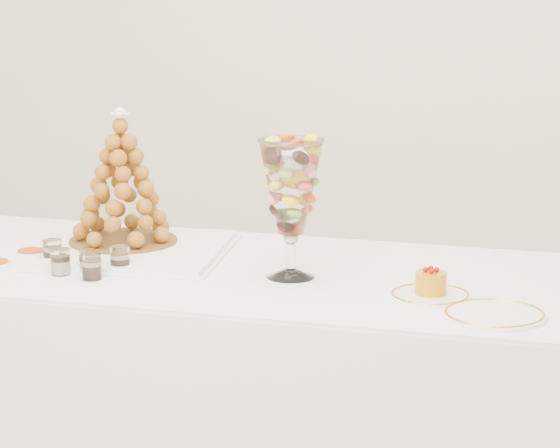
% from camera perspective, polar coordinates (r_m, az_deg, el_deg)
% --- Properties ---
extents(buffet_table, '(2.13, 0.92, 0.80)m').
position_cam_1_polar(buffet_table, '(3.71, -2.25, -7.86)').
color(buffet_table, white).
rests_on(buffet_table, ground).
extents(lace_tray, '(0.71, 0.57, 0.02)m').
position_cam_1_polar(lace_tray, '(3.78, -7.41, -1.06)').
color(lace_tray, white).
rests_on(lace_tray, buffet_table).
extents(macaron_vase, '(0.17, 0.17, 0.37)m').
position_cam_1_polar(macaron_vase, '(3.44, 0.47, 1.54)').
color(macaron_vase, white).
rests_on(macaron_vase, buffet_table).
extents(cake_plate, '(0.20, 0.20, 0.01)m').
position_cam_1_polar(cake_plate, '(3.33, 6.48, -3.08)').
color(cake_plate, white).
rests_on(cake_plate, buffet_table).
extents(spare_plate, '(0.24, 0.24, 0.01)m').
position_cam_1_polar(spare_plate, '(3.19, 9.21, -3.88)').
color(spare_plate, white).
rests_on(spare_plate, buffet_table).
extents(verrine_a, '(0.05, 0.05, 0.07)m').
position_cam_1_polar(verrine_a, '(3.68, -9.77, -1.19)').
color(verrine_a, white).
rests_on(verrine_a, buffet_table).
extents(verrine_b, '(0.05, 0.05, 0.06)m').
position_cam_1_polar(verrine_b, '(3.57, -8.26, -1.61)').
color(verrine_b, white).
rests_on(verrine_b, buffet_table).
extents(verrine_c, '(0.07, 0.07, 0.07)m').
position_cam_1_polar(verrine_c, '(3.56, -6.90, -1.52)').
color(verrine_c, white).
rests_on(verrine_c, buffet_table).
extents(verrine_d, '(0.06, 0.06, 0.07)m').
position_cam_1_polar(verrine_d, '(3.56, -9.43, -1.61)').
color(verrine_d, white).
rests_on(verrine_d, buffet_table).
extents(verrine_e, '(0.05, 0.05, 0.07)m').
position_cam_1_polar(verrine_e, '(3.50, -8.10, -1.83)').
color(verrine_e, white).
rests_on(verrine_e, buffet_table).
extents(ramekin_back, '(0.08, 0.08, 0.03)m').
position_cam_1_polar(ramekin_back, '(3.73, -10.65, -1.34)').
color(ramekin_back, white).
rests_on(ramekin_back, buffet_table).
extents(croquembouche, '(0.33, 0.33, 0.39)m').
position_cam_1_polar(croquembouche, '(3.78, -6.83, 2.01)').
color(croquembouche, brown).
rests_on(croquembouche, lace_tray).
extents(mousse_cake, '(0.08, 0.08, 0.07)m').
position_cam_1_polar(mousse_cake, '(3.33, 6.50, -2.52)').
color(mousse_cake, '#CA7D09').
rests_on(mousse_cake, cake_plate).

